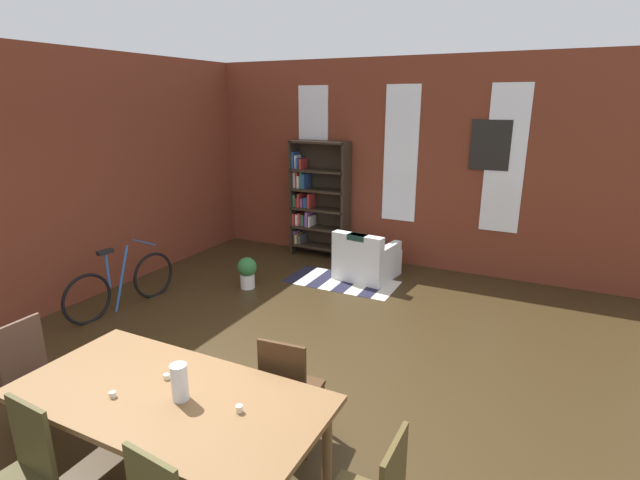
{
  "coord_description": "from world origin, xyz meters",
  "views": [
    {
      "loc": [
        2.25,
        -3.05,
        2.63
      ],
      "look_at": [
        -0.04,
        1.55,
        1.12
      ],
      "focal_mm": 26.83,
      "sensor_mm": 36.0,
      "label": 1
    }
  ],
  "objects_px": {
    "dining_chair_head_left": "(34,374)",
    "bicycle_second": "(122,285)",
    "dining_chair_near_left": "(18,477)",
    "vase_on_table": "(180,382)",
    "dining_table": "(169,404)",
    "bookshelf_tall": "(316,199)",
    "armchair_white": "(366,260)",
    "potted_plant_by_shelf": "(247,271)",
    "dining_chair_far_right": "(289,388)"
  },
  "relations": [
    {
      "from": "bicycle_second",
      "to": "dining_table",
      "type": "bearing_deg",
      "value": -36.39
    },
    {
      "from": "dining_chair_head_left",
      "to": "potted_plant_by_shelf",
      "type": "bearing_deg",
      "value": 94.59
    },
    {
      "from": "dining_chair_far_right",
      "to": "bookshelf_tall",
      "type": "xyz_separation_m",
      "value": [
        -2.03,
        4.46,
        0.48
      ]
    },
    {
      "from": "dining_chair_far_right",
      "to": "dining_chair_near_left",
      "type": "bearing_deg",
      "value": -122.96
    },
    {
      "from": "dining_chair_head_left",
      "to": "bicycle_second",
      "type": "xyz_separation_m",
      "value": [
        -1.32,
        2.04,
        -0.19
      ]
    },
    {
      "from": "dining_table",
      "to": "bicycle_second",
      "type": "xyz_separation_m",
      "value": [
        -2.76,
        2.04,
        -0.36
      ]
    },
    {
      "from": "dining_chair_near_left",
      "to": "dining_chair_far_right",
      "type": "bearing_deg",
      "value": 57.04
    },
    {
      "from": "dining_chair_head_left",
      "to": "armchair_white",
      "type": "xyz_separation_m",
      "value": [
        1.11,
        4.51,
        -0.23
      ]
    },
    {
      "from": "armchair_white",
      "to": "dining_chair_far_right",
      "type": "bearing_deg",
      "value": -77.76
    },
    {
      "from": "bookshelf_tall",
      "to": "dining_chair_head_left",
      "type": "bearing_deg",
      "value": -88.95
    },
    {
      "from": "dining_chair_near_left",
      "to": "potted_plant_by_shelf",
      "type": "relative_size",
      "value": 2.06
    },
    {
      "from": "armchair_white",
      "to": "potted_plant_by_shelf",
      "type": "distance_m",
      "value": 1.81
    },
    {
      "from": "dining_chair_near_left",
      "to": "dining_chair_far_right",
      "type": "distance_m",
      "value": 1.77
    },
    {
      "from": "dining_chair_far_right",
      "to": "bicycle_second",
      "type": "height_order",
      "value": "dining_chair_far_right"
    },
    {
      "from": "dining_chair_far_right",
      "to": "bookshelf_tall",
      "type": "relative_size",
      "value": 0.48
    },
    {
      "from": "dining_table",
      "to": "vase_on_table",
      "type": "height_order",
      "value": "vase_on_table"
    },
    {
      "from": "dining_table",
      "to": "vase_on_table",
      "type": "distance_m",
      "value": 0.23
    },
    {
      "from": "bookshelf_tall",
      "to": "potted_plant_by_shelf",
      "type": "xyz_separation_m",
      "value": [
        -0.17,
        -1.86,
        -0.74
      ]
    },
    {
      "from": "dining_chair_near_left",
      "to": "bookshelf_tall",
      "type": "bearing_deg",
      "value": 100.12
    },
    {
      "from": "potted_plant_by_shelf",
      "to": "dining_chair_far_right",
      "type": "bearing_deg",
      "value": -49.76
    },
    {
      "from": "dining_chair_head_left",
      "to": "bicycle_second",
      "type": "height_order",
      "value": "dining_chair_head_left"
    },
    {
      "from": "dining_chair_head_left",
      "to": "bookshelf_tall",
      "type": "relative_size",
      "value": 0.48
    },
    {
      "from": "vase_on_table",
      "to": "dining_chair_near_left",
      "type": "relative_size",
      "value": 0.26
    },
    {
      "from": "dining_table",
      "to": "potted_plant_by_shelf",
      "type": "bearing_deg",
      "value": 117.11
    },
    {
      "from": "dining_chair_near_left",
      "to": "vase_on_table",
      "type": "bearing_deg",
      "value": 51.49
    },
    {
      "from": "dining_chair_near_left",
      "to": "armchair_white",
      "type": "bearing_deg",
      "value": 88.39
    },
    {
      "from": "bookshelf_tall",
      "to": "bicycle_second",
      "type": "distance_m",
      "value": 3.46
    },
    {
      "from": "dining_chair_near_left",
      "to": "bookshelf_tall",
      "type": "distance_m",
      "value": 6.06
    },
    {
      "from": "dining_chair_far_right",
      "to": "potted_plant_by_shelf",
      "type": "height_order",
      "value": "dining_chair_far_right"
    },
    {
      "from": "dining_table",
      "to": "dining_chair_far_right",
      "type": "height_order",
      "value": "dining_chair_far_right"
    },
    {
      "from": "dining_chair_far_right",
      "to": "dining_chair_head_left",
      "type": "xyz_separation_m",
      "value": [
        -1.93,
        -0.75,
        0.0
      ]
    },
    {
      "from": "potted_plant_by_shelf",
      "to": "bicycle_second",
      "type": "bearing_deg",
      "value": -128.77
    },
    {
      "from": "dining_chair_head_left",
      "to": "dining_table",
      "type": "bearing_deg",
      "value": 0.07
    },
    {
      "from": "dining_chair_far_right",
      "to": "potted_plant_by_shelf",
      "type": "relative_size",
      "value": 2.06
    },
    {
      "from": "dining_table",
      "to": "dining_chair_head_left",
      "type": "relative_size",
      "value": 2.25
    },
    {
      "from": "dining_chair_head_left",
      "to": "armchair_white",
      "type": "bearing_deg",
      "value": 76.14
    },
    {
      "from": "vase_on_table",
      "to": "dining_chair_head_left",
      "type": "relative_size",
      "value": 0.26
    },
    {
      "from": "dining_chair_far_right",
      "to": "bookshelf_tall",
      "type": "bearing_deg",
      "value": 114.43
    },
    {
      "from": "dining_chair_far_right",
      "to": "bicycle_second",
      "type": "distance_m",
      "value": 3.5
    },
    {
      "from": "dining_table",
      "to": "dining_chair_near_left",
      "type": "xyz_separation_m",
      "value": [
        -0.48,
        -0.74,
        -0.18
      ]
    },
    {
      "from": "dining_table",
      "to": "armchair_white",
      "type": "relative_size",
      "value": 2.4
    },
    {
      "from": "bookshelf_tall",
      "to": "bicycle_second",
      "type": "height_order",
      "value": "bookshelf_tall"
    },
    {
      "from": "vase_on_table",
      "to": "dining_chair_near_left",
      "type": "height_order",
      "value": "vase_on_table"
    },
    {
      "from": "dining_table",
      "to": "armchair_white",
      "type": "bearing_deg",
      "value": 94.18
    },
    {
      "from": "dining_chair_near_left",
      "to": "dining_chair_head_left",
      "type": "distance_m",
      "value": 1.22
    },
    {
      "from": "dining_table",
      "to": "dining_chair_head_left",
      "type": "height_order",
      "value": "dining_chair_head_left"
    },
    {
      "from": "bicycle_second",
      "to": "dining_chair_head_left",
      "type": "bearing_deg",
      "value": -57.09
    },
    {
      "from": "potted_plant_by_shelf",
      "to": "bookshelf_tall",
      "type": "bearing_deg",
      "value": 84.71
    },
    {
      "from": "vase_on_table",
      "to": "dining_chair_far_right",
      "type": "bearing_deg",
      "value": 63.37
    },
    {
      "from": "armchair_white",
      "to": "potted_plant_by_shelf",
      "type": "bearing_deg",
      "value": -139.79
    }
  ]
}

